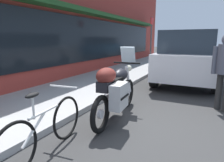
{
  "coord_description": "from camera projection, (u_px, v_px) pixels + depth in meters",
  "views": [
    {
      "loc": [
        -3.27,
        -0.98,
        1.57
      ],
      "look_at": [
        0.42,
        0.85,
        0.7
      ],
      "focal_mm": 31.87,
      "sensor_mm": 36.0,
      "label": 1
    }
  ],
  "objects": [
    {
      "name": "parking_sign_pole",
      "position": [
        151.0,
        39.0,
        9.81
      ],
      "size": [
        0.44,
        0.07,
        2.51
      ],
      "color": "#59595B",
      "rests_on": "sidewalk_curb"
    },
    {
      "name": "parked_car_down_block",
      "position": [
        196.0,
        48.0,
        14.12
      ],
      "size": [
        4.6,
        2.29,
        1.75
      ],
      "color": "#1E598C",
      "rests_on": "ground_plane"
    },
    {
      "name": "parked_minivan",
      "position": [
        190.0,
        56.0,
        7.36
      ],
      "size": [
        4.88,
        2.04,
        1.84
      ],
      "color": "silver",
      "rests_on": "ground_plane"
    },
    {
      "name": "touring_motorcycle",
      "position": [
        116.0,
        90.0,
        3.84
      ],
      "size": [
        2.14,
        0.75,
        1.41
      ],
      "color": "black",
      "rests_on": "ground_plane"
    },
    {
      "name": "sidewalk_curb",
      "position": [
        147.0,
        63.0,
        12.64
      ],
      "size": [
        30.0,
        2.52,
        0.12
      ],
      "color": "#9A9A9A",
      "rests_on": "ground_plane"
    },
    {
      "name": "ground_plane",
      "position": [
        143.0,
        127.0,
        3.62
      ],
      "size": [
        80.0,
        80.0,
        0.0
      ],
      "primitive_type": "plane",
      "color": "#303030"
    },
    {
      "name": "storefront_building",
      "position": [
        102.0,
        11.0,
        9.82
      ],
      "size": [
        19.53,
        0.9,
        5.95
      ],
      "color": "#97342C",
      "rests_on": "ground_plane"
    },
    {
      "name": "parked_bicycle",
      "position": [
        45.0,
        129.0,
        2.68
      ],
      "size": [
        1.71,
        0.48,
        0.93
      ],
      "color": "black",
      "rests_on": "ground_plane"
    }
  ]
}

